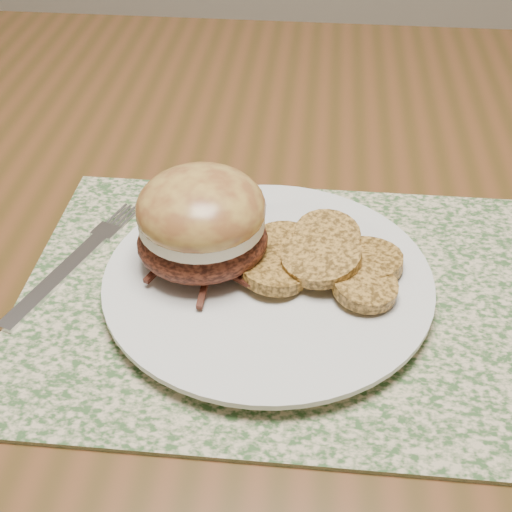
{
  "coord_description": "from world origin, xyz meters",
  "views": [
    {
      "loc": [
        0.17,
        -0.63,
        1.16
      ],
      "look_at": [
        0.13,
        -0.18,
        0.79
      ],
      "focal_mm": 50.0,
      "sensor_mm": 36.0,
      "label": 1
    }
  ],
  "objects_px": {
    "dinner_plate": "(268,283)",
    "fork": "(75,261)",
    "dining_table": "(158,234)",
    "pork_sandwich": "(202,222)"
  },
  "relations": [
    {
      "from": "dinner_plate",
      "to": "fork",
      "type": "distance_m",
      "value": 0.17
    },
    {
      "from": "dining_table",
      "to": "pork_sandwich",
      "type": "bearing_deg",
      "value": -62.96
    },
    {
      "from": "dining_table",
      "to": "fork",
      "type": "bearing_deg",
      "value": -102.58
    },
    {
      "from": "pork_sandwich",
      "to": "dining_table",
      "type": "bearing_deg",
      "value": 92.23
    },
    {
      "from": "pork_sandwich",
      "to": "dinner_plate",
      "type": "bearing_deg",
      "value": -39.33
    },
    {
      "from": "dinner_plate",
      "to": "pork_sandwich",
      "type": "bearing_deg",
      "value": 165.48
    },
    {
      "from": "dinner_plate",
      "to": "fork",
      "type": "bearing_deg",
      "value": 173.57
    },
    {
      "from": "dining_table",
      "to": "dinner_plate",
      "type": "distance_m",
      "value": 0.24
    },
    {
      "from": "fork",
      "to": "dining_table",
      "type": "bearing_deg",
      "value": 96.94
    },
    {
      "from": "dining_table",
      "to": "fork",
      "type": "distance_m",
      "value": 0.18
    }
  ]
}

